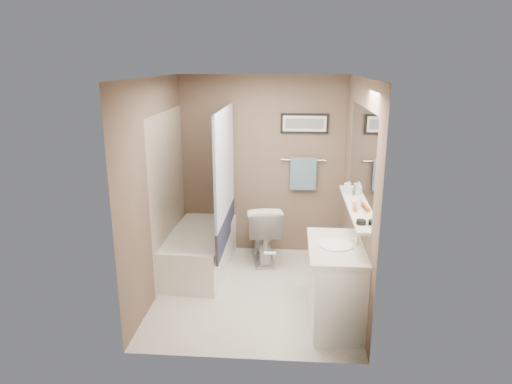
# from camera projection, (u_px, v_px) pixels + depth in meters

# --- Properties ---
(ground) EXTENTS (2.50, 2.50, 0.00)m
(ground) POSITION_uv_depth(u_px,v_px,m) (255.00, 291.00, 5.26)
(ground) COLOR silver
(ground) RESTS_ON ground
(ceiling) EXTENTS (2.20, 2.50, 0.04)m
(ceiling) POSITION_uv_depth(u_px,v_px,m) (255.00, 79.00, 4.61)
(ceiling) COLOR white
(ceiling) RESTS_ON wall_back
(wall_back) EXTENTS (2.20, 0.04, 2.40)m
(wall_back) POSITION_uv_depth(u_px,v_px,m) (262.00, 166.00, 6.11)
(wall_back) COLOR brown
(wall_back) RESTS_ON ground
(wall_front) EXTENTS (2.20, 0.04, 2.40)m
(wall_front) POSITION_uv_depth(u_px,v_px,m) (243.00, 232.00, 3.76)
(wall_front) COLOR brown
(wall_front) RESTS_ON ground
(wall_left) EXTENTS (0.04, 2.50, 2.40)m
(wall_left) POSITION_uv_depth(u_px,v_px,m) (157.00, 189.00, 5.01)
(wall_left) COLOR brown
(wall_left) RESTS_ON ground
(wall_right) EXTENTS (0.04, 2.50, 2.40)m
(wall_right) POSITION_uv_depth(u_px,v_px,m) (356.00, 193.00, 4.86)
(wall_right) COLOR brown
(wall_right) RESTS_ON ground
(tile_surround) EXTENTS (0.02, 1.55, 2.00)m
(tile_surround) POSITION_uv_depth(u_px,v_px,m) (169.00, 194.00, 5.55)
(tile_surround) COLOR #C3AC94
(tile_surround) RESTS_ON wall_left
(curtain_rod) EXTENTS (0.02, 1.55, 0.02)m
(curtain_rod) POSITION_uv_depth(u_px,v_px,m) (223.00, 107.00, 5.21)
(curtain_rod) COLOR silver
(curtain_rod) RESTS_ON wall_left
(curtain_upper) EXTENTS (0.03, 1.45, 1.28)m
(curtain_upper) POSITION_uv_depth(u_px,v_px,m) (225.00, 163.00, 5.39)
(curtain_upper) COLOR white
(curtain_upper) RESTS_ON curtain_rod
(curtain_lower) EXTENTS (0.03, 1.45, 0.36)m
(curtain_lower) POSITION_uv_depth(u_px,v_px,m) (226.00, 228.00, 5.61)
(curtain_lower) COLOR #252746
(curtain_lower) RESTS_ON curtain_rod
(mirror) EXTENTS (0.02, 1.60, 1.00)m
(mirror) POSITION_uv_depth(u_px,v_px,m) (361.00, 158.00, 4.60)
(mirror) COLOR silver
(mirror) RESTS_ON wall_right
(shelf) EXTENTS (0.12, 1.60, 0.03)m
(shelf) POSITION_uv_depth(u_px,v_px,m) (353.00, 207.00, 4.74)
(shelf) COLOR silver
(shelf) RESTS_ON wall_right
(towel_bar) EXTENTS (0.60, 0.02, 0.02)m
(towel_bar) POSITION_uv_depth(u_px,v_px,m) (304.00, 160.00, 6.03)
(towel_bar) COLOR silver
(towel_bar) RESTS_ON wall_back
(towel) EXTENTS (0.34, 0.05, 0.44)m
(towel) POSITION_uv_depth(u_px,v_px,m) (303.00, 174.00, 6.06)
(towel) COLOR #7EA6B7
(towel) RESTS_ON towel_bar
(art_frame) EXTENTS (0.62, 0.02, 0.26)m
(art_frame) POSITION_uv_depth(u_px,v_px,m) (305.00, 123.00, 5.92)
(art_frame) COLOR black
(art_frame) RESTS_ON wall_back
(art_mat) EXTENTS (0.56, 0.00, 0.20)m
(art_mat) POSITION_uv_depth(u_px,v_px,m) (305.00, 124.00, 5.90)
(art_mat) COLOR white
(art_mat) RESTS_ON art_frame
(art_image) EXTENTS (0.50, 0.00, 0.13)m
(art_image) POSITION_uv_depth(u_px,v_px,m) (305.00, 124.00, 5.90)
(art_image) COLOR #595959
(art_image) RESTS_ON art_mat
(door) EXTENTS (0.80, 0.02, 2.00)m
(door) POSITION_uv_depth(u_px,v_px,m) (310.00, 257.00, 3.76)
(door) COLOR silver
(door) RESTS_ON wall_front
(door_handle) EXTENTS (0.10, 0.02, 0.02)m
(door_handle) POSITION_uv_depth(u_px,v_px,m) (270.00, 253.00, 3.83)
(door_handle) COLOR silver
(door_handle) RESTS_ON door
(bathtub) EXTENTS (0.77, 1.53, 0.50)m
(bathtub) POSITION_uv_depth(u_px,v_px,m) (200.00, 250.00, 5.79)
(bathtub) COLOR white
(bathtub) RESTS_ON ground
(tub_rim) EXTENTS (0.56, 1.36, 0.02)m
(tub_rim) POSITION_uv_depth(u_px,v_px,m) (199.00, 232.00, 5.72)
(tub_rim) COLOR silver
(tub_rim) RESTS_ON bathtub
(toilet) EXTENTS (0.56, 0.84, 0.79)m
(toilet) POSITION_uv_depth(u_px,v_px,m) (263.00, 232.00, 6.00)
(toilet) COLOR silver
(toilet) RESTS_ON ground
(vanity) EXTENTS (0.54, 0.92, 0.80)m
(vanity) POSITION_uv_depth(u_px,v_px,m) (335.00, 286.00, 4.53)
(vanity) COLOR white
(vanity) RESTS_ON ground
(countertop) EXTENTS (0.54, 0.96, 0.04)m
(countertop) POSITION_uv_depth(u_px,v_px,m) (337.00, 247.00, 4.42)
(countertop) COLOR beige
(countertop) RESTS_ON vanity
(sink_basin) EXTENTS (0.34, 0.34, 0.01)m
(sink_basin) POSITION_uv_depth(u_px,v_px,m) (336.00, 245.00, 4.41)
(sink_basin) COLOR white
(sink_basin) RESTS_ON countertop
(faucet_spout) EXTENTS (0.02, 0.02, 0.10)m
(faucet_spout) POSITION_uv_depth(u_px,v_px,m) (357.00, 241.00, 4.38)
(faucet_spout) COLOR silver
(faucet_spout) RESTS_ON countertop
(faucet_knob) EXTENTS (0.05, 0.05, 0.05)m
(faucet_knob) POSITION_uv_depth(u_px,v_px,m) (355.00, 239.00, 4.48)
(faucet_knob) COLOR silver
(faucet_knob) RESTS_ON countertop
(candle_bowl_near) EXTENTS (0.09, 0.09, 0.04)m
(candle_bowl_near) POSITION_uv_depth(u_px,v_px,m) (361.00, 222.00, 4.18)
(candle_bowl_near) COLOR black
(candle_bowl_near) RESTS_ON shelf
(hair_brush_front) EXTENTS (0.06, 0.22, 0.04)m
(hair_brush_front) POSITION_uv_depth(u_px,v_px,m) (355.00, 207.00, 4.62)
(hair_brush_front) COLOR #BF521B
(hair_brush_front) RESTS_ON shelf
(pink_comb) EXTENTS (0.04, 0.16, 0.01)m
(pink_comb) POSITION_uv_depth(u_px,v_px,m) (351.00, 201.00, 4.88)
(pink_comb) COLOR pink
(pink_comb) RESTS_ON shelf
(glass_jar) EXTENTS (0.08, 0.08, 0.10)m
(glass_jar) POSITION_uv_depth(u_px,v_px,m) (347.00, 188.00, 5.22)
(glass_jar) COLOR white
(glass_jar) RESTS_ON shelf
(soap_bottle) EXTENTS (0.07, 0.08, 0.15)m
(soap_bottle) POSITION_uv_depth(u_px,v_px,m) (349.00, 188.00, 5.10)
(soap_bottle) COLOR #999999
(soap_bottle) RESTS_ON shelf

